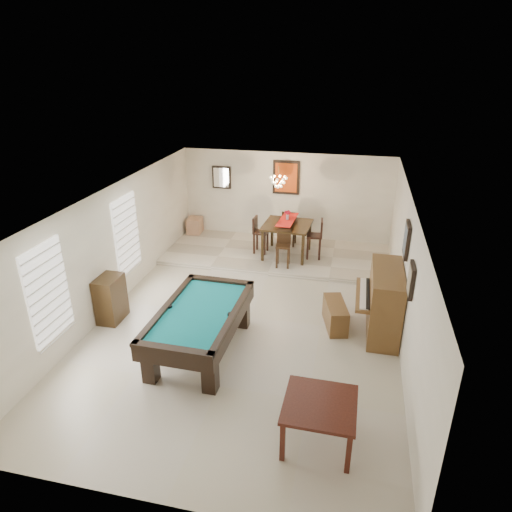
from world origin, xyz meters
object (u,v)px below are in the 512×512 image
at_px(upright_piano, 376,301).
at_px(dining_table, 287,238).
at_px(corner_bench, 195,225).
at_px(pool_table, 201,331).
at_px(piano_bench, 335,315).
at_px(dining_chair_west, 261,235).
at_px(square_table, 319,422).
at_px(dining_chair_east, 314,239).
at_px(dining_chair_south, 283,249).
at_px(dining_chair_north, 289,228).
at_px(flower_vase, 287,215).
at_px(chandelier, 279,178).
at_px(apothecary_chest, 111,299).

xyz_separation_m(upright_piano, dining_table, (-2.26, 3.06, -0.05)).
bearing_deg(corner_bench, pool_table, -69.20).
distance_m(piano_bench, dining_chair_west, 3.84).
distance_m(square_table, dining_chair_east, 6.25).
bearing_deg(square_table, dining_chair_east, 96.79).
xyz_separation_m(dining_chair_south, dining_chair_north, (-0.07, 1.45, 0.03)).
xyz_separation_m(dining_table, dining_chair_west, (-0.71, 0.03, -0.00)).
bearing_deg(dining_chair_south, dining_chair_west, 129.39).
xyz_separation_m(flower_vase, dining_chair_north, (-0.04, 0.73, -0.63)).
xyz_separation_m(upright_piano, chandelier, (-2.53, 3.13, 1.53)).
bearing_deg(corner_bench, dining_table, -19.67).
distance_m(square_table, chandelier, 6.76).
bearing_deg(square_table, chandelier, 105.45).
bearing_deg(dining_chair_east, pool_table, -24.65).
bearing_deg(apothecary_chest, dining_chair_west, 59.03).
bearing_deg(dining_chair_west, piano_bench, -140.86).
distance_m(apothecary_chest, flower_vase, 4.95).
distance_m(pool_table, piano_bench, 2.75).
height_order(apothecary_chest, chandelier, chandelier).
bearing_deg(upright_piano, dining_table, 126.47).
bearing_deg(apothecary_chest, dining_chair_south, 45.53).
height_order(dining_table, dining_chair_east, dining_chair_east).
bearing_deg(dining_chair_north, piano_bench, 113.99).
bearing_deg(square_table, apothecary_chest, 152.33).
relative_size(pool_table, square_table, 2.54).
xyz_separation_m(apothecary_chest, dining_table, (3.03, 3.84, 0.14)).
height_order(piano_bench, flower_vase, flower_vase).
bearing_deg(apothecary_chest, flower_vase, 51.66).
distance_m(dining_table, chandelier, 1.60).
xyz_separation_m(piano_bench, flower_vase, (-1.50, 3.08, 0.99)).
bearing_deg(dining_table, upright_piano, -53.53).
height_order(dining_chair_south, dining_chair_east, dining_chair_east).
xyz_separation_m(flower_vase, dining_chair_east, (0.72, 0.00, -0.61)).
height_order(apothecary_chest, corner_bench, apothecary_chest).
bearing_deg(dining_table, flower_vase, 0.00).
xyz_separation_m(flower_vase, corner_bench, (-2.98, 1.06, -0.91)).
height_order(pool_table, piano_bench, pool_table).
bearing_deg(piano_bench, square_table, -90.64).
distance_m(apothecary_chest, dining_chair_west, 4.51).
bearing_deg(dining_chair_south, dining_chair_east, 41.02).
relative_size(square_table, upright_piano, 0.63).
distance_m(apothecary_chest, chandelier, 5.08).
distance_m(pool_table, corner_bench, 5.93).
bearing_deg(flower_vase, dining_chair_east, 0.12).
distance_m(dining_chair_west, chandelier, 1.64).
height_order(upright_piano, dining_chair_west, upright_piano).
bearing_deg(dining_table, dining_chair_east, 0.12).
bearing_deg(upright_piano, dining_chair_north, 121.29).
height_order(piano_bench, apothecary_chest, apothecary_chest).
relative_size(pool_table, piano_bench, 2.70).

